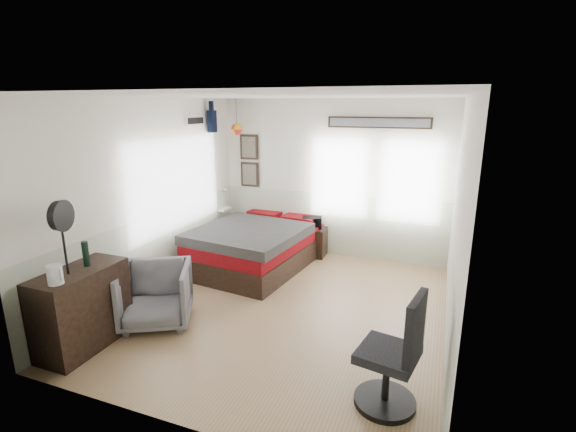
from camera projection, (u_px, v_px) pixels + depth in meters
name	position (u px, v px, depth m)	size (l,w,h in m)	color
ground_plane	(284.00, 308.00, 5.50)	(4.00, 4.50, 0.01)	#96744E
room_shell	(284.00, 185.00, 5.28)	(4.02, 4.52, 2.71)	silver
wall_decor	(266.00, 135.00, 7.10)	(3.55, 1.32, 1.44)	black
bed	(256.00, 246.00, 6.86)	(1.78, 2.34, 0.69)	black
dresser	(82.00, 308.00, 4.54)	(0.48, 1.00, 0.90)	black
armchair	(156.00, 295.00, 5.04)	(0.79, 0.81, 0.74)	#5C5B65
nightstand	(312.00, 241.00, 7.38)	(0.50, 0.40, 0.50)	black
task_chair	(394.00, 362.00, 3.60)	(0.57, 0.57, 1.10)	black
kettle	(55.00, 275.00, 4.06)	(0.17, 0.14, 0.19)	silver
bottle	(86.00, 254.00, 4.50)	(0.07, 0.07, 0.28)	black
stand_fan	(61.00, 217.00, 4.16)	(0.15, 0.32, 0.79)	black
black_bag	(312.00, 222.00, 7.29)	(0.34, 0.22, 0.20)	black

